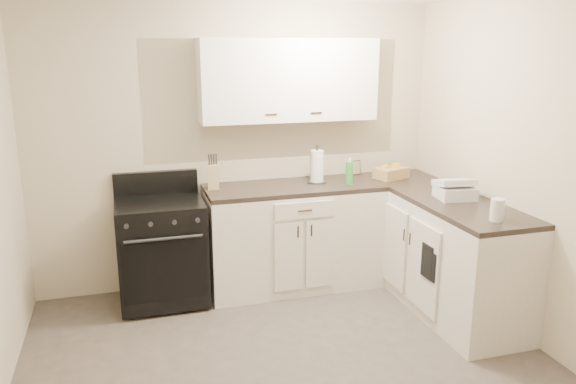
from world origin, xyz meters
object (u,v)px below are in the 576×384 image
object	(u,v)px
stove	(162,251)
paper_towel	(317,166)
wicker_basket	(391,173)
knife_block	(213,177)
countertop_grill	(455,192)

from	to	relation	value
stove	paper_towel	bearing A→B (deg)	2.98
stove	paper_towel	world-z (taller)	paper_towel
wicker_basket	paper_towel	bearing A→B (deg)	176.61
knife_block	paper_towel	bearing A→B (deg)	6.11
knife_block	paper_towel	size ratio (longest dim) A/B	0.74
stove	paper_towel	size ratio (longest dim) A/B	2.98
stove	paper_towel	xyz separation A→B (m)	(1.40, 0.07, 0.62)
knife_block	paper_towel	distance (m)	0.93
stove	countertop_grill	distance (m)	2.45
countertop_grill	paper_towel	bearing A→B (deg)	144.42
stove	wicker_basket	bearing A→B (deg)	0.83
stove	wicker_basket	xyz separation A→B (m)	(2.11, 0.03, 0.53)
paper_towel	wicker_basket	world-z (taller)	paper_towel
stove	knife_block	bearing A→B (deg)	11.56
stove	countertop_grill	xyz separation A→B (m)	(2.27, -0.77, 0.53)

